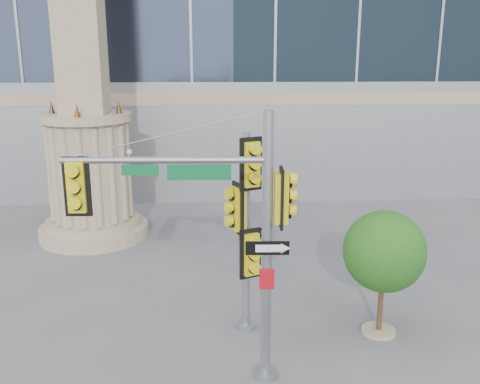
{
  "coord_description": "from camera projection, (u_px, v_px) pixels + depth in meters",
  "views": [
    {
      "loc": [
        -1.0,
        -12.31,
        7.51
      ],
      "look_at": [
        -0.28,
        2.0,
        3.69
      ],
      "focal_mm": 40.0,
      "sensor_mm": 36.0,
      "label": 1
    }
  ],
  "objects": [
    {
      "name": "monument",
      "position": [
        85.0,
        103.0,
        20.84
      ],
      "size": [
        4.4,
        4.4,
        16.6
      ],
      "color": "tan",
      "rests_on": "ground"
    },
    {
      "name": "street_tree",
      "position": [
        385.0,
        254.0,
        14.1
      ],
      "size": [
        2.22,
        2.17,
        3.47
      ],
      "color": "tan",
      "rests_on": "ground"
    },
    {
      "name": "ground",
      "position": [
        255.0,
        349.0,
        13.86
      ],
      "size": [
        120.0,
        120.0,
        0.0
      ],
      "primitive_type": "plane",
      "color": "#545456",
      "rests_on": "ground"
    },
    {
      "name": "main_signal_pole",
      "position": [
        215.0,
        220.0,
        11.67
      ],
      "size": [
        4.89,
        0.62,
        6.3
      ],
      "rotation": [
        0.0,
        0.0,
        -0.04
      ],
      "color": "slate",
      "rests_on": "ground"
    },
    {
      "name": "secondary_signal_pole",
      "position": [
        246.0,
        219.0,
        13.94
      ],
      "size": [
        1.03,
        0.74,
        5.49
      ],
      "rotation": [
        0.0,
        0.0,
        0.4
      ],
      "color": "slate",
      "rests_on": "ground"
    }
  ]
}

